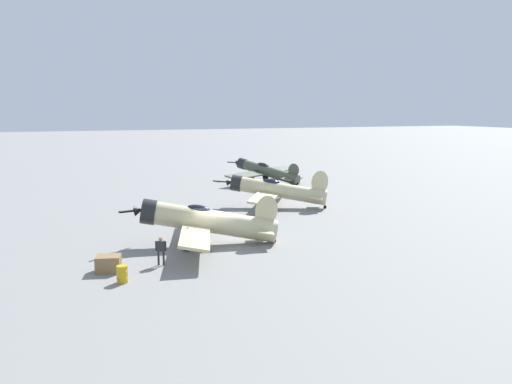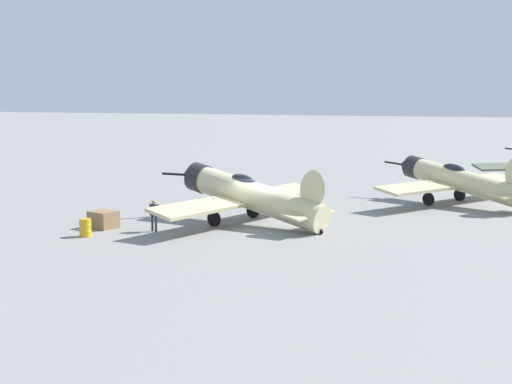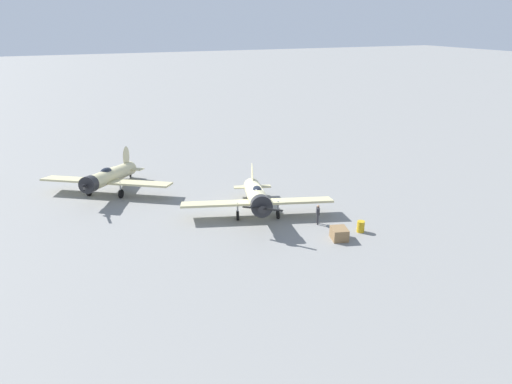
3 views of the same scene
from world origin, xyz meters
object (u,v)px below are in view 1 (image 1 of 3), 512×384
(airplane_far_line, at_px, (265,171))
(fuel_drum, at_px, (122,274))
(airplane_mid_apron, at_px, (275,190))
(equipment_crate, at_px, (108,264))
(airplane_foreground, at_px, (204,221))
(ground_crew_mechanic, at_px, (161,248))

(airplane_far_line, xyz_separation_m, fuel_drum, (-22.18, -33.19, -0.92))
(airplane_far_line, bearing_deg, fuel_drum, 113.02)
(airplane_mid_apron, distance_m, equipment_crate, 22.30)
(airplane_foreground, bearing_deg, airplane_mid_apron, -115.28)
(airplane_foreground, distance_m, ground_crew_mechanic, 5.32)
(ground_crew_mechanic, xyz_separation_m, fuel_drum, (-2.54, -2.36, -0.56))
(airplane_foreground, distance_m, airplane_mid_apron, 14.76)
(airplane_mid_apron, xyz_separation_m, equipment_crate, (-16.65, -14.78, -1.14))
(fuel_drum, bearing_deg, equipment_crate, 100.92)
(equipment_crate, relative_size, fuel_drum, 1.75)
(airplane_far_line, bearing_deg, ground_crew_mechanic, 114.27)
(airplane_foreground, xyz_separation_m, ground_crew_mechanic, (-3.73, -3.74, -0.58))
(equipment_crate, xyz_separation_m, fuel_drum, (0.43, -2.22, -0.00))
(airplane_mid_apron, distance_m, fuel_drum, 23.53)
(airplane_far_line, xyz_separation_m, ground_crew_mechanic, (-19.64, -30.83, -0.36))
(airplane_foreground, relative_size, airplane_far_line, 1.06)
(fuel_drum, bearing_deg, airplane_far_line, 56.26)
(airplane_mid_apron, bearing_deg, airplane_far_line, -78.29)
(ground_crew_mechanic, relative_size, equipment_crate, 1.06)
(airplane_mid_apron, height_order, airplane_far_line, airplane_mid_apron)
(airplane_mid_apron, bearing_deg, fuel_drum, 78.20)
(airplane_far_line, bearing_deg, airplane_foreground, 116.35)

